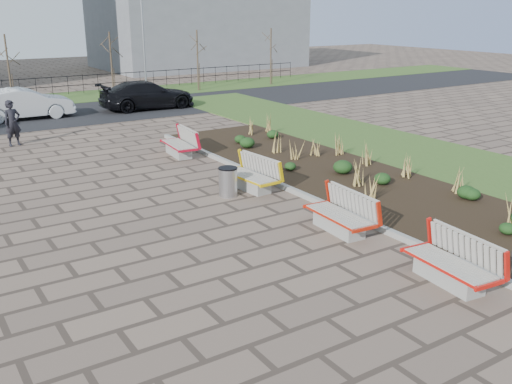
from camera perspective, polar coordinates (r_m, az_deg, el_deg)
ground at (r=11.91m, az=1.81°, el=-9.09°), size 120.00×120.00×0.00m
planting_bed at (r=19.19m, az=8.70°, el=1.49°), size 4.50×18.00×0.10m
planting_curb at (r=17.78m, az=3.05°, el=0.44°), size 0.16×18.00×0.15m
grass_verge_near at (r=22.54m, az=17.82°, el=3.22°), size 5.00×38.00×0.04m
grass_verge_far at (r=37.59m, az=-23.51°, el=8.20°), size 80.00×5.00×0.04m
road at (r=31.76m, az=-21.55°, el=6.88°), size 80.00×7.00×0.02m
bench_a at (r=12.33m, az=18.81°, el=-6.56°), size 1.10×2.18×1.00m
bench_b at (r=14.49m, az=8.30°, el=-2.08°), size 1.03×2.15×1.00m
bench_c at (r=17.69m, az=-0.63°, el=1.81°), size 1.06×2.16×1.00m
bench_d at (r=22.05m, az=-7.78°, el=4.89°), size 1.09×2.17×1.00m
litter_bin at (r=17.10m, az=-2.81°, el=0.99°), size 0.56×0.56×0.87m
pedestrian at (r=25.44m, az=-23.17°, el=6.36°), size 0.77×0.59×1.87m
car_silver at (r=31.47m, az=-22.12°, el=8.19°), size 4.77×1.83×1.55m
car_black at (r=32.82m, az=-10.83°, el=9.51°), size 5.37×2.34×1.54m
tree_c at (r=35.88m, az=-23.48°, el=11.09°), size 1.40×1.40×4.00m
tree_d at (r=37.37m, az=-14.25°, el=12.21°), size 1.40×1.40×4.00m
tree_e at (r=39.71m, az=-5.86°, el=12.95°), size 1.40×1.40×4.00m
tree_f at (r=42.78m, az=1.49°, el=13.39°), size 1.40×1.40×4.00m
lamp_east at (r=37.52m, az=-11.15°, el=13.97°), size 0.24×0.60×6.00m
railing_fence at (r=38.97m, az=-24.03°, el=9.36°), size 44.00×0.10×1.20m
building_grey at (r=57.01m, az=-5.97°, el=17.41°), size 18.00×12.00×10.00m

